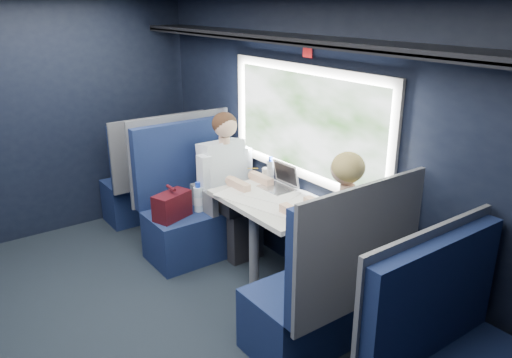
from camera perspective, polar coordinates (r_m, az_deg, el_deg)
ground at (r=3.87m, az=-11.30°, el=-16.16°), size 2.80×4.20×0.01m
room_shell at (r=3.25m, az=-12.67°, el=5.69°), size 3.00×4.40×2.40m
table at (r=4.00m, az=1.54°, el=-3.49°), size 0.62×1.00×0.74m
seat_bay_near at (r=4.67m, az=-6.91°, el=-3.34°), size 1.04×0.62×1.26m
seat_bay_far at (r=3.42m, az=8.14°, el=-12.72°), size 1.04×0.62×1.26m
seat_row_front at (r=5.45m, az=-11.58°, el=-0.28°), size 1.04×0.51×1.16m
man at (r=4.55m, az=-3.13°, el=0.17°), size 0.53×0.56×1.32m
woman at (r=3.53m, az=9.45°, el=-5.90°), size 0.53×0.56×1.32m
papers at (r=4.04m, az=1.77°, el=-2.01°), size 0.73×0.91×0.01m
laptop at (r=4.21m, az=2.86°, el=-0.28°), size 0.23×0.30×0.22m
bottle_small at (r=4.38m, az=1.67°, el=1.05°), size 0.06×0.06×0.21m
cup at (r=4.45m, az=1.16°, el=0.67°), size 0.07×0.07×0.09m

